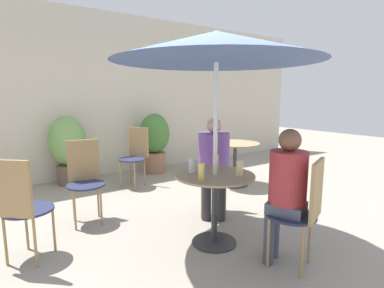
{
  "coord_description": "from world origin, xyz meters",
  "views": [
    {
      "loc": [
        -1.77,
        -2.34,
        1.48
      ],
      "look_at": [
        0.03,
        0.3,
        0.97
      ],
      "focal_mm": 28.0,
      "sensor_mm": 36.0,
      "label": 1
    }
  ],
  "objects_px": {
    "bistro_chair_2": "(136,151)",
    "seated_person_1": "(214,159)",
    "bistro_chair_4": "(19,202)",
    "seated_person_0": "(286,185)",
    "bistro_chair_1": "(213,168)",
    "cafe_table_near": "(215,192)",
    "beer_glass_3": "(216,162)",
    "potted_plant_1": "(155,139)",
    "potted_plant_0": "(68,146)",
    "cafe_table_far": "(235,153)",
    "bistro_chair_3": "(85,173)",
    "umbrella": "(216,47)",
    "beer_glass_0": "(192,165)",
    "bistro_chair_0": "(304,205)",
    "beer_glass_1": "(201,171)",
    "beer_glass_2": "(239,168)"
  },
  "relations": [
    {
      "from": "bistro_chair_2",
      "to": "seated_person_1",
      "type": "xyz_separation_m",
      "value": [
        0.25,
        -1.76,
        0.15
      ]
    },
    {
      "from": "bistro_chair_4",
      "to": "seated_person_0",
      "type": "xyz_separation_m",
      "value": [
        1.91,
        -1.28,
        0.15
      ]
    },
    {
      "from": "bistro_chair_2",
      "to": "seated_person_0",
      "type": "relative_size",
      "value": 0.8
    },
    {
      "from": "bistro_chair_1",
      "to": "bistro_chair_4",
      "type": "height_order",
      "value": "same"
    },
    {
      "from": "cafe_table_near",
      "to": "bistro_chair_1",
      "type": "distance_m",
      "value": 0.85
    },
    {
      "from": "beer_glass_3",
      "to": "potted_plant_1",
      "type": "xyz_separation_m",
      "value": [
        0.69,
        2.74,
        -0.14
      ]
    },
    {
      "from": "seated_person_1",
      "to": "potted_plant_0",
      "type": "height_order",
      "value": "seated_person_1"
    },
    {
      "from": "cafe_table_far",
      "to": "potted_plant_0",
      "type": "bearing_deg",
      "value": 144.4
    },
    {
      "from": "seated_person_0",
      "to": "bistro_chair_3",
      "type": "bearing_deg",
      "value": -81.41
    },
    {
      "from": "cafe_table_far",
      "to": "cafe_table_near",
      "type": "bearing_deg",
      "value": -137.96
    },
    {
      "from": "potted_plant_0",
      "to": "umbrella",
      "type": "bearing_deg",
      "value": -76.34
    },
    {
      "from": "bistro_chair_1",
      "to": "umbrella",
      "type": "distance_m",
      "value": 1.6
    },
    {
      "from": "seated_person_0",
      "to": "beer_glass_0",
      "type": "relative_size",
      "value": 8.28
    },
    {
      "from": "bistro_chair_1",
      "to": "umbrella",
      "type": "bearing_deg",
      "value": -90.0
    },
    {
      "from": "seated_person_1",
      "to": "beer_glass_0",
      "type": "bearing_deg",
      "value": -109.94
    },
    {
      "from": "cafe_table_near",
      "to": "bistro_chair_0",
      "type": "bearing_deg",
      "value": -67.59
    },
    {
      "from": "seated_person_1",
      "to": "umbrella",
      "type": "height_order",
      "value": "umbrella"
    },
    {
      "from": "potted_plant_1",
      "to": "umbrella",
      "type": "relative_size",
      "value": 0.56
    },
    {
      "from": "potted_plant_0",
      "to": "cafe_table_near",
      "type": "bearing_deg",
      "value": -76.34
    },
    {
      "from": "bistro_chair_4",
      "to": "umbrella",
      "type": "height_order",
      "value": "umbrella"
    },
    {
      "from": "bistro_chair_4",
      "to": "beer_glass_1",
      "type": "xyz_separation_m",
      "value": [
        1.42,
        -0.72,
        0.22
      ]
    },
    {
      "from": "beer_glass_3",
      "to": "bistro_chair_2",
      "type": "bearing_deg",
      "value": 89.53
    },
    {
      "from": "bistro_chair_4",
      "to": "cafe_table_near",
      "type": "bearing_deg",
      "value": -160.13
    },
    {
      "from": "seated_person_0",
      "to": "cafe_table_near",
      "type": "bearing_deg",
      "value": -90.0
    },
    {
      "from": "bistro_chair_1",
      "to": "potted_plant_1",
      "type": "xyz_separation_m",
      "value": [
        0.32,
        2.24,
        0.08
      ]
    },
    {
      "from": "bistro_chair_2",
      "to": "seated_person_0",
      "type": "distance_m",
      "value": 2.96
    },
    {
      "from": "bistro_chair_3",
      "to": "beer_glass_1",
      "type": "distance_m",
      "value": 1.57
    },
    {
      "from": "beer_glass_0",
      "to": "cafe_table_far",
      "type": "bearing_deg",
      "value": 35.48
    },
    {
      "from": "beer_glass_0",
      "to": "bistro_chair_2",
      "type": "bearing_deg",
      "value": 81.43
    },
    {
      "from": "seated_person_1",
      "to": "potted_plant_0",
      "type": "relative_size",
      "value": 1.05
    },
    {
      "from": "seated_person_0",
      "to": "beer_glass_1",
      "type": "distance_m",
      "value": 0.75
    },
    {
      "from": "bistro_chair_0",
      "to": "bistro_chair_4",
      "type": "bearing_deg",
      "value": -58.44
    },
    {
      "from": "beer_glass_3",
      "to": "beer_glass_2",
      "type": "bearing_deg",
      "value": -88.24
    },
    {
      "from": "beer_glass_1",
      "to": "potted_plant_1",
      "type": "height_order",
      "value": "potted_plant_1"
    },
    {
      "from": "cafe_table_near",
      "to": "seated_person_1",
      "type": "height_order",
      "value": "seated_person_1"
    },
    {
      "from": "cafe_table_near",
      "to": "beer_glass_0",
      "type": "xyz_separation_m",
      "value": [
        -0.15,
        0.19,
        0.25
      ]
    },
    {
      "from": "cafe_table_far",
      "to": "umbrella",
      "type": "distance_m",
      "value": 2.5
    },
    {
      "from": "cafe_table_near",
      "to": "bistro_chair_1",
      "type": "height_order",
      "value": "bistro_chair_1"
    },
    {
      "from": "seated_person_0",
      "to": "beer_glass_3",
      "type": "distance_m",
      "value": 0.83
    },
    {
      "from": "seated_person_1",
      "to": "beer_glass_3",
      "type": "relative_size",
      "value": 7.98
    },
    {
      "from": "potted_plant_1",
      "to": "beer_glass_1",
      "type": "bearing_deg",
      "value": -109.57
    },
    {
      "from": "bistro_chair_3",
      "to": "cafe_table_near",
      "type": "bearing_deg",
      "value": -44.73
    },
    {
      "from": "potted_plant_0",
      "to": "seated_person_0",
      "type": "bearing_deg",
      "value": -74.75
    },
    {
      "from": "cafe_table_far",
      "to": "bistro_chair_3",
      "type": "distance_m",
      "value": 2.46
    },
    {
      "from": "bistro_chair_1",
      "to": "bistro_chair_0",
      "type": "bearing_deg",
      "value": -60.0
    },
    {
      "from": "potted_plant_0",
      "to": "potted_plant_1",
      "type": "relative_size",
      "value": 1.01
    },
    {
      "from": "seated_person_0",
      "to": "bistro_chair_4",
      "type": "bearing_deg",
      "value": -56.38
    },
    {
      "from": "cafe_table_near",
      "to": "bistro_chair_3",
      "type": "xyz_separation_m",
      "value": [
        -0.91,
        1.32,
        0.04
      ]
    },
    {
      "from": "seated_person_0",
      "to": "beer_glass_0",
      "type": "xyz_separation_m",
      "value": [
        -0.41,
        0.83,
        0.06
      ]
    },
    {
      "from": "cafe_table_far",
      "to": "beer_glass_2",
      "type": "relative_size",
      "value": 5.61
    }
  ]
}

